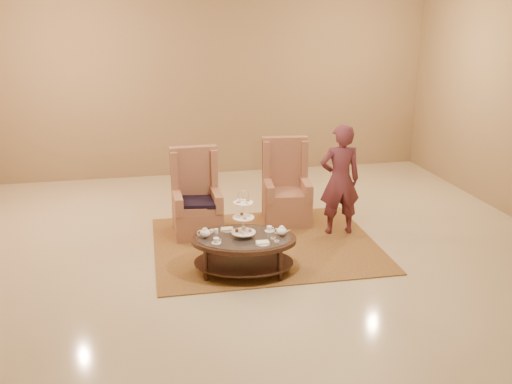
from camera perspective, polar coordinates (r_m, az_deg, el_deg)
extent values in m
plane|color=beige|center=(7.19, 0.47, -6.65)|extent=(8.00, 8.00, 0.00)
cube|color=beige|center=(7.19, 0.47, -6.65)|extent=(8.00, 8.00, 0.02)
cube|color=#977A52|center=(10.55, -4.21, 11.15)|extent=(8.00, 0.04, 3.50)
cube|color=olive|center=(7.58, 0.94, -5.24)|extent=(2.93, 2.45, 0.02)
cylinder|color=black|center=(6.56, -5.04, -7.32)|extent=(0.06, 0.06, 0.40)
cylinder|color=black|center=(6.53, 2.44, -7.37)|extent=(0.06, 0.06, 0.40)
cylinder|color=black|center=(6.96, -4.69, -5.76)|extent=(0.06, 0.06, 0.40)
cylinder|color=black|center=(6.93, 2.33, -5.80)|extent=(0.06, 0.06, 0.40)
cylinder|color=silver|center=(6.54, -1.27, -2.48)|extent=(0.01, 0.01, 0.50)
torus|color=silver|center=(6.45, -1.29, -0.38)|extent=(0.13, 0.04, 0.13)
cylinder|color=white|center=(6.61, -1.26, -4.04)|extent=(0.34, 0.34, 0.01)
cylinder|color=white|center=(6.54, -1.27, -2.56)|extent=(0.30, 0.30, 0.01)
cylinder|color=white|center=(6.48, -1.28, -1.06)|extent=(0.26, 0.26, 0.01)
cylinder|color=#B35B67|center=(6.60, -0.59, -3.87)|extent=(0.05, 0.05, 0.03)
cylinder|color=#D8B66C|center=(6.67, -1.24, -3.62)|extent=(0.05, 0.05, 0.03)
cylinder|color=brown|center=(6.60, -1.94, -3.86)|extent=(0.05, 0.05, 0.03)
cylinder|color=beige|center=(6.53, -1.28, -4.12)|extent=(0.05, 0.05, 0.03)
ellipsoid|color=#D8B66C|center=(6.55, -0.69, -2.34)|extent=(0.05, 0.05, 0.03)
ellipsoid|color=brown|center=(6.59, -1.43, -2.19)|extent=(0.05, 0.05, 0.03)
ellipsoid|color=beige|center=(6.52, -1.86, -2.46)|extent=(0.05, 0.05, 0.03)
ellipsoid|color=#B35B67|center=(6.47, -1.11, -2.60)|extent=(0.05, 0.05, 0.03)
cube|color=brown|center=(6.50, -0.83, -0.84)|extent=(0.05, 0.04, 0.02)
cube|color=beige|center=(6.52, -1.57, -0.79)|extent=(0.05, 0.04, 0.02)
cube|color=#B35B67|center=(6.44, -1.74, -1.04)|extent=(0.05, 0.04, 0.02)
cube|color=#D8B66C|center=(6.42, -0.99, -1.09)|extent=(0.05, 0.04, 0.02)
ellipsoid|color=white|center=(6.62, -5.12, -4.11)|extent=(0.14, 0.14, 0.10)
cylinder|color=white|center=(6.60, -5.13, -3.71)|extent=(0.07, 0.07, 0.01)
sphere|color=white|center=(6.59, -5.13, -3.60)|extent=(0.02, 0.02, 0.02)
cone|color=white|center=(6.61, -4.47, -4.08)|extent=(0.08, 0.04, 0.05)
torus|color=white|center=(6.62, -5.64, -4.11)|extent=(0.07, 0.03, 0.07)
ellipsoid|color=white|center=(6.65, 2.58, -3.93)|extent=(0.14, 0.14, 0.10)
cylinder|color=white|center=(6.64, 2.59, -3.52)|extent=(0.07, 0.07, 0.01)
sphere|color=white|center=(6.63, 2.59, -3.42)|extent=(0.02, 0.02, 0.02)
cone|color=white|center=(6.66, 3.24, -3.89)|extent=(0.08, 0.04, 0.05)
torus|color=white|center=(6.65, 2.06, -3.92)|extent=(0.07, 0.03, 0.07)
cylinder|color=white|center=(6.48, -4.00, -5.08)|extent=(0.13, 0.13, 0.01)
cylinder|color=white|center=(6.46, -4.00, -4.83)|extent=(0.08, 0.08, 0.06)
torus|color=white|center=(6.46, -3.66, -4.83)|extent=(0.04, 0.02, 0.04)
cylinder|color=white|center=(6.79, 1.35, -3.91)|extent=(0.13, 0.13, 0.01)
cylinder|color=white|center=(6.78, 1.35, -3.67)|extent=(0.08, 0.08, 0.06)
torus|color=white|center=(6.78, 1.67, -3.67)|extent=(0.04, 0.02, 0.04)
cylinder|color=white|center=(6.82, -2.90, -3.83)|extent=(0.19, 0.19, 0.01)
cube|color=white|center=(6.82, -2.90, -3.72)|extent=(0.14, 0.10, 0.02)
cylinder|color=white|center=(6.44, 0.67, -5.18)|extent=(0.19, 0.19, 0.01)
cube|color=white|center=(6.43, 0.67, -5.07)|extent=(0.14, 0.10, 0.02)
cylinder|color=white|center=(6.73, -3.99, -3.93)|extent=(0.05, 0.05, 0.06)
cylinder|color=white|center=(6.49, 2.10, -4.94)|extent=(0.07, 0.07, 0.01)
cylinder|color=#B35B67|center=(6.49, 2.10, -4.86)|extent=(0.05, 0.05, 0.01)
cylinder|color=white|center=(6.58, 1.72, -4.63)|extent=(0.07, 0.07, 0.01)
cylinder|color=brown|center=(6.57, 1.73, -4.55)|extent=(0.05, 0.05, 0.01)
cylinder|color=white|center=(6.82, -4.44, -3.85)|extent=(0.07, 0.07, 0.01)
cylinder|color=beige|center=(6.81, -4.44, -3.77)|extent=(0.05, 0.05, 0.01)
cube|color=#9E654A|center=(7.90, -5.87, -2.91)|extent=(0.64, 0.64, 0.38)
cube|color=#9E654A|center=(7.78, -5.89, -1.40)|extent=(0.55, 0.55, 0.09)
cube|color=#9E654A|center=(8.02, -6.18, 0.43)|extent=(0.64, 0.13, 1.19)
cube|color=#9E654A|center=(7.88, -8.20, 2.12)|extent=(0.09, 0.20, 0.55)
cube|color=#9E654A|center=(7.94, -4.26, 2.36)|extent=(0.09, 0.20, 0.55)
cube|color=#9E654A|center=(7.73, -7.85, -1.02)|extent=(0.11, 0.58, 0.24)
cube|color=#9E654A|center=(7.78, -3.97, -0.76)|extent=(0.11, 0.58, 0.24)
cube|color=black|center=(7.73, -5.88, -1.02)|extent=(0.56, 0.52, 0.05)
cube|color=#9E654A|center=(8.31, 3.06, -1.74)|extent=(0.73, 0.73, 0.39)
cube|color=#9E654A|center=(8.19, 3.13, -0.25)|extent=(0.62, 0.62, 0.09)
cube|color=#9E654A|center=(8.44, 2.85, 1.51)|extent=(0.66, 0.21, 1.21)
cube|color=#9E654A|center=(8.29, 0.99, 3.24)|extent=(0.12, 0.21, 0.56)
cube|color=#9E654A|center=(8.37, 4.82, 3.32)|extent=(0.12, 0.21, 0.56)
cube|color=#9E654A|center=(8.13, 1.25, 0.20)|extent=(0.18, 0.60, 0.24)
cube|color=#9E654A|center=(8.21, 5.01, 0.30)|extent=(0.18, 0.60, 0.24)
imported|color=#53232C|center=(7.79, 8.39, 1.19)|extent=(0.58, 0.40, 1.54)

